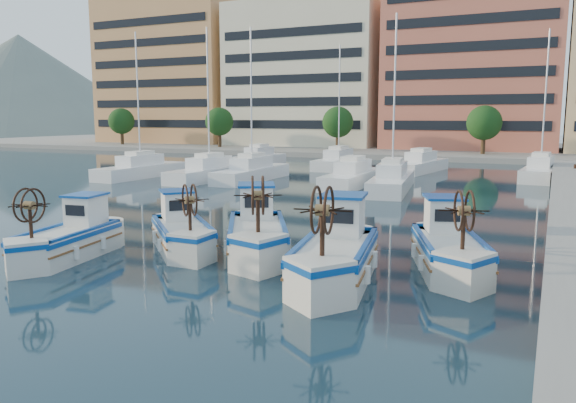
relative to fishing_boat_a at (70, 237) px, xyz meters
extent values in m
plane|color=#1B3748|center=(3.58, 1.28, -0.74)|extent=(300.00, 300.00, 0.00)
cube|color=gray|center=(3.58, 68.28, -0.44)|extent=(180.00, 40.00, 0.60)
cube|color=tan|center=(-44.42, 66.28, 11.86)|extent=(24.00, 14.00, 24.00)
cube|color=black|center=(-44.42, 59.28, 11.86)|extent=(22.08, 0.12, 21.60)
cube|color=beige|center=(-19.42, 66.28, 10.36)|extent=(23.00, 14.00, 21.00)
cube|color=black|center=(-19.42, 59.28, 10.36)|extent=(21.16, 0.12, 18.90)
cube|color=#C7654D|center=(4.58, 66.28, 12.36)|extent=(22.00, 14.00, 25.00)
cube|color=black|center=(4.58, 59.28, 12.36)|extent=(20.24, 0.12, 22.50)
cylinder|color=#3F2B19|center=(-46.42, 54.78, 0.76)|extent=(0.50, 0.50, 3.00)
sphere|color=#1D491A|center=(-46.42, 54.78, 3.46)|extent=(4.00, 4.00, 4.00)
cylinder|color=#3F2B19|center=(-28.42, 54.78, 0.76)|extent=(0.50, 0.50, 3.00)
sphere|color=#1D491A|center=(-28.42, 54.78, 3.46)|extent=(4.00, 4.00, 4.00)
cylinder|color=#3F2B19|center=(-10.42, 54.78, 0.76)|extent=(0.50, 0.50, 3.00)
sphere|color=#1D491A|center=(-10.42, 54.78, 3.46)|extent=(4.00, 4.00, 4.00)
cylinder|color=#3F2B19|center=(7.58, 54.78, 0.76)|extent=(0.50, 0.50, 3.00)
sphere|color=#1D491A|center=(7.58, 54.78, 3.46)|extent=(4.00, 4.00, 4.00)
cone|color=slate|center=(-136.42, 111.28, -0.74)|extent=(180.00, 180.00, 60.00)
cube|color=white|center=(-15.20, 21.87, -0.24)|extent=(2.25, 9.12, 1.00)
cylinder|color=silver|center=(-15.20, 21.87, 5.26)|extent=(0.12, 0.12, 11.00)
cube|color=white|center=(-8.87, 22.36, -0.24)|extent=(2.36, 9.03, 1.00)
cylinder|color=silver|center=(-8.87, 22.36, 5.26)|extent=(0.12, 0.12, 11.00)
cube|color=white|center=(-5.89, 23.73, -0.24)|extent=(2.55, 9.52, 1.00)
cylinder|color=silver|center=(-5.89, 23.73, 5.26)|extent=(0.12, 0.12, 11.00)
cube|color=white|center=(2.26, 23.84, -0.24)|extent=(2.44, 8.97, 1.00)
cube|color=white|center=(5.41, 22.72, -0.24)|extent=(3.69, 10.23, 1.00)
cylinder|color=silver|center=(5.41, 22.72, 5.26)|extent=(0.12, 0.12, 11.00)
cube|color=white|center=(-12.14, 36.55, -0.24)|extent=(2.52, 7.65, 1.00)
cube|color=white|center=(-3.47, 36.38, -0.24)|extent=(2.24, 8.94, 1.00)
cylinder|color=silver|center=(-3.47, 36.38, 5.26)|extent=(0.12, 0.12, 11.00)
cube|color=white|center=(4.43, 36.12, -0.24)|extent=(3.36, 9.10, 1.00)
cube|color=white|center=(14.23, 34.13, -0.24)|extent=(2.87, 8.85, 1.00)
cylinder|color=silver|center=(14.23, 34.13, 5.26)|extent=(0.12, 0.12, 11.00)
cube|color=silver|center=(0.02, -0.13, -0.24)|extent=(2.37, 4.23, 1.00)
cube|color=#0B4095|center=(0.02, -0.13, 0.14)|extent=(2.44, 4.36, 0.15)
cube|color=#1983C9|center=(0.02, -0.13, 0.08)|extent=(1.93, 3.77, 0.06)
cube|color=white|center=(-0.17, 0.99, 0.78)|extent=(1.24, 1.40, 1.05)
cube|color=#0B4095|center=(-0.17, 0.99, 1.35)|extent=(1.41, 1.56, 0.08)
cylinder|color=#331E14|center=(0.32, -1.82, 0.81)|extent=(0.11, 0.11, 1.10)
cylinder|color=brown|center=(0.32, -1.82, 1.40)|extent=(0.35, 0.31, 0.27)
torus|color=#331E14|center=(0.18, -1.85, 1.40)|extent=(0.26, 1.11, 1.11)
torus|color=#331E14|center=(0.46, -1.80, 1.40)|extent=(0.26, 1.11, 1.11)
cube|color=silver|center=(2.94, 2.55, -0.25)|extent=(4.02, 4.00, 0.99)
cube|color=#0B4095|center=(2.94, 2.55, 0.13)|extent=(4.14, 4.12, 0.15)
cube|color=#1983C9|center=(2.94, 2.55, 0.07)|extent=(3.48, 3.46, 0.06)
cube|color=white|center=(2.13, 3.35, 0.77)|extent=(1.61, 1.60, 1.04)
cube|color=#0B4095|center=(2.13, 3.35, 1.34)|extent=(1.81, 1.80, 0.08)
cylinder|color=#331E14|center=(4.15, 1.36, 0.80)|extent=(0.11, 0.11, 1.10)
cylinder|color=brown|center=(4.15, 1.36, 1.38)|extent=(0.40, 0.40, 0.26)
torus|color=#331E14|center=(4.05, 1.25, 1.38)|extent=(0.83, 0.82, 1.11)
torus|color=#331E14|center=(4.25, 1.46, 1.38)|extent=(0.83, 0.82, 1.11)
cube|color=silver|center=(5.76, 3.12, -0.18)|extent=(3.93, 4.91, 1.14)
cube|color=#0B4095|center=(5.76, 3.12, 0.26)|extent=(4.05, 5.06, 0.17)
cube|color=#1983C9|center=(5.76, 3.12, 0.19)|extent=(3.34, 4.31, 0.06)
cube|color=white|center=(5.12, 4.25, 0.99)|extent=(1.73, 1.81, 1.19)
cube|color=#0B4095|center=(5.12, 4.25, 1.64)|extent=(1.95, 2.03, 0.09)
cylinder|color=#331E14|center=(6.72, 1.43, 1.02)|extent=(0.13, 0.13, 1.25)
cylinder|color=brown|center=(6.72, 1.43, 1.69)|extent=(0.45, 0.43, 0.30)
torus|color=#331E14|center=(6.58, 1.35, 1.69)|extent=(0.69, 1.14, 1.27)
torus|color=#331E14|center=(6.86, 1.51, 1.69)|extent=(0.69, 1.14, 1.27)
cube|color=silver|center=(9.40, 1.31, -0.16)|extent=(2.80, 4.93, 1.16)
cube|color=#0B4095|center=(9.40, 1.31, 0.28)|extent=(2.88, 5.08, 0.18)
cube|color=#1983C9|center=(9.40, 1.31, 0.21)|extent=(2.28, 4.39, 0.07)
cube|color=white|center=(9.16, 2.62, 1.03)|extent=(1.46, 1.63, 1.22)
cube|color=#0B4095|center=(9.16, 2.62, 1.69)|extent=(1.65, 1.83, 0.09)
cylinder|color=#331E14|center=(9.76, -0.65, 1.06)|extent=(0.13, 0.13, 1.28)
cylinder|color=brown|center=(9.76, -0.65, 1.75)|extent=(0.40, 0.37, 0.31)
torus|color=#331E14|center=(9.60, -0.68, 1.75)|extent=(0.31, 1.29, 1.29)
torus|color=#331E14|center=(9.93, -0.62, 1.75)|extent=(0.31, 1.29, 1.29)
cube|color=silver|center=(12.31, 3.85, -0.21)|extent=(3.17, 4.62, 1.06)
cube|color=#0B4095|center=(12.31, 3.85, 0.19)|extent=(3.27, 4.76, 0.16)
cube|color=#1983C9|center=(12.31, 3.85, 0.13)|extent=(2.65, 4.09, 0.06)
cube|color=white|center=(11.90, 4.99, 0.88)|extent=(1.50, 1.62, 1.11)
cube|color=#0B4095|center=(11.90, 4.99, 1.49)|extent=(1.69, 1.81, 0.08)
cylinder|color=#331E14|center=(12.94, 2.14, 0.91)|extent=(0.12, 0.12, 1.18)
cylinder|color=brown|center=(12.94, 2.14, 1.54)|extent=(0.40, 0.38, 0.28)
torus|color=#331E14|center=(12.79, 2.09, 1.54)|extent=(0.47, 1.14, 1.19)
torus|color=#331E14|center=(13.08, 2.19, 1.54)|extent=(0.47, 1.14, 1.19)
camera|label=1|loc=(15.13, -14.05, 4.16)|focal=35.00mm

